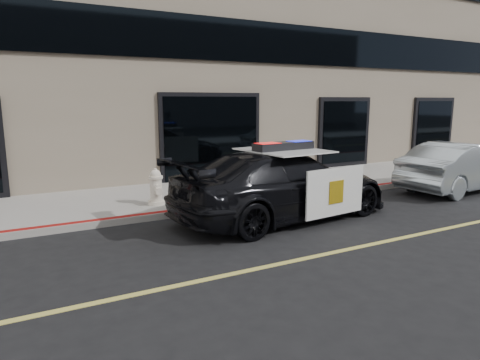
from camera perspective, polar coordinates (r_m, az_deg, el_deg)
name	(u,v)px	position (r m, az deg, el deg)	size (l,w,h in m)	color
ground	(406,237)	(9.04, 21.25, -7.13)	(120.00, 120.00, 0.00)	black
sidewalk_n	(266,186)	(12.92, 3.43, -0.87)	(60.00, 3.50, 0.15)	gray
building_n	(196,11)	(17.67, -5.94, 21.51)	(60.00, 7.00, 12.00)	#756856
police_car	(283,184)	(9.65, 5.78, -0.59)	(3.23, 5.73, 1.73)	black
silver_sedan	(462,167)	(14.12, 27.47, 1.58)	(4.47, 1.87, 1.44)	#B2BEC3
fire_hydrant	(156,188)	(10.50, -11.13, -1.02)	(0.40, 0.55, 0.88)	white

